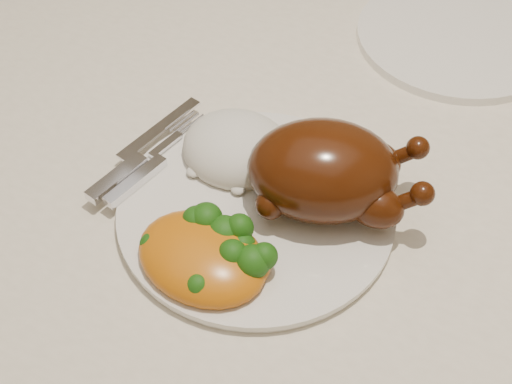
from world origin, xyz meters
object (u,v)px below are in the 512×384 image
at_px(dining_table, 220,149).
at_px(side_plate, 457,37).
at_px(dinner_plate, 256,210).
at_px(roast_chicken, 327,171).

bearing_deg(dining_table, side_plate, 41.40).
height_order(dining_table, dinner_plate, dinner_plate).
height_order(side_plate, roast_chicken, roast_chicken).
relative_size(dining_table, roast_chicken, 9.06).
bearing_deg(dinner_plate, roast_chicken, 32.07).
xyz_separation_m(dinner_plate, side_plate, (0.09, 0.34, -0.00)).
xyz_separation_m(dining_table, dinner_plate, (0.12, -0.15, 0.11)).
bearing_deg(dinner_plate, dining_table, 128.90).
xyz_separation_m(side_plate, roast_chicken, (-0.04, -0.30, 0.05)).
bearing_deg(dining_table, roast_chicken, -33.82).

